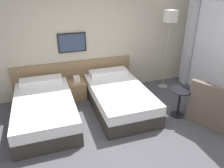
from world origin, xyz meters
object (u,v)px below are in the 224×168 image
(bed_near_window, at_px, (119,97))
(floor_lamp, at_px, (170,23))
(side_table, at_px, (180,98))
(nightstand, at_px, (77,89))
(armchair, at_px, (215,108))
(bed_near_door, at_px, (45,109))

(bed_near_window, xyz_separation_m, floor_lamp, (1.49, 0.61, 1.40))
(floor_lamp, bearing_deg, side_table, -108.14)
(bed_near_window, bearing_deg, side_table, -33.29)
(nightstand, xyz_separation_m, floor_lamp, (2.27, -0.11, 1.43))
(bed_near_window, height_order, nightstand, bed_near_window)
(armchair, bearing_deg, bed_near_door, 46.15)
(bed_near_door, xyz_separation_m, side_table, (2.62, -0.69, 0.16))
(floor_lamp, xyz_separation_m, armchair, (0.13, -1.71, -1.36))
(bed_near_door, xyz_separation_m, floor_lamp, (3.05, 0.61, 1.40))
(floor_lamp, xyz_separation_m, side_table, (-0.43, -1.31, -1.24))
(bed_near_door, bearing_deg, floor_lamp, 11.38)
(nightstand, bearing_deg, floor_lamp, -2.89)
(bed_near_window, relative_size, armchair, 1.84)
(floor_lamp, bearing_deg, bed_near_door, -168.62)
(bed_near_window, xyz_separation_m, armchair, (1.61, -1.10, 0.04))
(bed_near_window, xyz_separation_m, nightstand, (-0.78, 0.73, -0.03))
(bed_near_door, height_order, bed_near_window, same)
(floor_lamp, bearing_deg, bed_near_window, -157.57)
(bed_near_door, xyz_separation_m, nightstand, (0.78, 0.73, -0.03))
(bed_near_door, height_order, floor_lamp, floor_lamp)
(bed_near_door, bearing_deg, bed_near_window, 0.00)
(nightstand, relative_size, armchair, 0.52)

